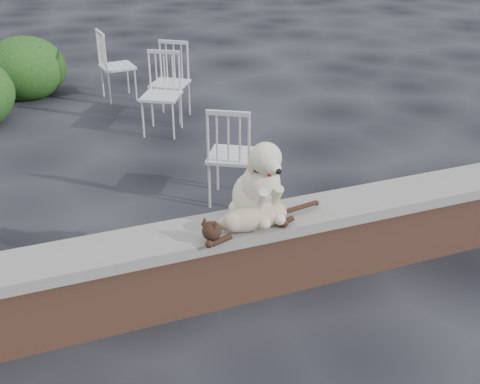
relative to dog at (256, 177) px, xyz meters
name	(u,v)px	position (x,y,z in m)	size (l,w,h in m)	color
ground	(187,304)	(-0.53, -0.04, -0.88)	(60.00, 60.00, 0.00)	black
brick_wall	(185,275)	(-0.53, -0.04, -0.63)	(6.00, 0.30, 0.50)	brown
capstone	(183,238)	(-0.53, -0.04, -0.34)	(6.20, 0.40, 0.08)	slate
dog	(256,177)	(0.00, 0.00, 0.00)	(0.40, 0.52, 0.60)	beige
cat	(253,217)	(-0.08, -0.15, -0.21)	(1.10, 0.26, 0.19)	tan
chair_b	(161,95)	(0.13, 3.20, -0.41)	(0.56, 0.56, 0.94)	white
chair_d	(170,82)	(0.35, 3.63, -0.41)	(0.56, 0.56, 0.94)	white
chair_c	(232,154)	(0.31, 1.30, -0.41)	(0.56, 0.56, 0.94)	white
chair_e	(117,65)	(-0.11, 4.65, -0.41)	(0.56, 0.56, 0.94)	white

